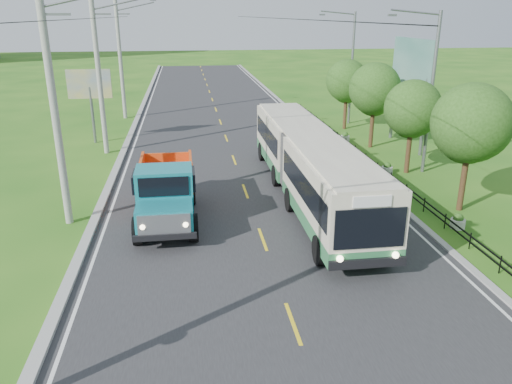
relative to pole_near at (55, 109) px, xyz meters
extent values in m
plane|color=#235F16|center=(8.26, -9.00, -5.09)|extent=(240.00, 240.00, 0.00)
cube|color=#28282B|center=(8.26, 11.00, -5.08)|extent=(14.00, 120.00, 0.02)
cube|color=#9E9E99|center=(1.06, 11.00, -5.02)|extent=(0.40, 120.00, 0.15)
cube|color=#9E9E99|center=(15.41, 11.00, -5.04)|extent=(0.30, 120.00, 0.10)
cube|color=silver|center=(1.61, 11.00, -5.07)|extent=(0.12, 120.00, 0.00)
cube|color=silver|center=(14.91, 11.00, -5.07)|extent=(0.12, 120.00, 0.00)
cube|color=yellow|center=(8.26, -9.00, -5.07)|extent=(0.12, 2.20, 0.00)
cube|color=black|center=(16.26, 5.00, -4.79)|extent=(0.04, 40.00, 0.60)
cylinder|color=gray|center=(-0.04, 0.00, -0.09)|extent=(0.32, 0.32, 10.00)
cube|color=slate|center=(0.46, 0.00, 3.71)|extent=(1.20, 0.10, 0.10)
cylinder|color=gray|center=(-0.04, 12.00, -0.09)|extent=(0.32, 0.32, 10.00)
cube|color=slate|center=(0.46, 12.00, 3.71)|extent=(1.20, 0.10, 0.10)
cylinder|color=gray|center=(-0.04, 24.00, -0.09)|extent=(0.32, 0.32, 10.00)
cube|color=slate|center=(0.46, 24.00, 3.71)|extent=(1.20, 0.10, 0.10)
cube|color=slate|center=(3.06, 24.00, 4.81)|extent=(0.50, 0.18, 0.12)
cylinder|color=#382314|center=(18.06, -1.00, -3.41)|extent=(0.28, 0.28, 3.36)
sphere|color=#224814|center=(18.06, -1.00, -0.89)|extent=(3.60, 3.60, 3.60)
sphere|color=#224814|center=(18.26, -0.50, -1.61)|extent=(2.64, 2.64, 2.64)
cylinder|color=#382314|center=(18.06, 5.00, -3.58)|extent=(0.28, 0.28, 3.02)
sphere|color=#224814|center=(18.06, 5.00, -1.31)|extent=(3.24, 3.24, 3.24)
sphere|color=#224814|center=(18.26, 5.50, -1.96)|extent=(2.38, 2.38, 2.38)
cylinder|color=#382314|center=(18.06, 11.00, -3.47)|extent=(0.28, 0.28, 3.25)
sphere|color=#224814|center=(18.06, 11.00, -1.03)|extent=(3.48, 3.48, 3.48)
sphere|color=#224814|center=(18.26, 11.50, -1.73)|extent=(2.55, 2.55, 2.55)
cylinder|color=#382314|center=(18.06, 17.00, -3.55)|extent=(0.28, 0.28, 3.08)
sphere|color=#224814|center=(18.06, 17.00, -1.24)|extent=(3.30, 3.30, 3.30)
sphere|color=#224814|center=(18.26, 17.50, -1.90)|extent=(2.42, 2.42, 2.42)
cylinder|color=slate|center=(19.06, 5.00, -0.59)|extent=(0.20, 0.20, 9.00)
cylinder|color=slate|center=(17.66, 5.00, 3.81)|extent=(2.80, 0.10, 0.34)
cube|color=slate|center=(16.36, 5.00, 3.66)|extent=(0.45, 0.16, 0.12)
cylinder|color=slate|center=(19.06, 19.00, -0.59)|extent=(0.20, 0.20, 9.00)
cylinder|color=slate|center=(17.66, 19.00, 3.81)|extent=(2.80, 0.10, 0.34)
cube|color=slate|center=(16.36, 19.00, 3.66)|extent=(0.45, 0.16, 0.12)
cylinder|color=silver|center=(16.86, -3.00, -4.89)|extent=(0.64, 0.64, 0.40)
sphere|color=#224814|center=(16.86, -3.00, -4.64)|extent=(0.44, 0.44, 0.44)
cylinder|color=silver|center=(16.86, 5.00, -4.89)|extent=(0.64, 0.64, 0.40)
sphere|color=#224814|center=(16.86, 5.00, -4.64)|extent=(0.44, 0.44, 0.44)
cylinder|color=silver|center=(16.86, 13.00, -4.89)|extent=(0.64, 0.64, 0.40)
sphere|color=#224814|center=(16.86, 13.00, -4.64)|extent=(0.44, 0.44, 0.44)
cylinder|color=slate|center=(-1.24, 15.00, -3.09)|extent=(0.20, 0.20, 4.00)
cube|color=yellow|center=(-1.24, 15.00, -0.89)|extent=(3.00, 0.15, 2.00)
cylinder|color=slate|center=(20.56, 8.50, -2.59)|extent=(0.24, 0.24, 5.00)
cylinder|color=slate|center=(20.56, 13.50, -2.59)|extent=(0.24, 0.24, 5.00)
cube|color=#144C47|center=(20.56, 11.00, 0.71)|extent=(0.20, 6.00, 3.00)
cube|color=#2E7342|center=(11.28, -2.82, -4.22)|extent=(2.75, 8.24, 0.60)
cube|color=beige|center=(11.28, -2.82, -2.86)|extent=(2.75, 8.24, 2.12)
cube|color=black|center=(11.28, -2.82, -2.85)|extent=(2.79, 7.58, 1.04)
cube|color=#2E7342|center=(11.28, 6.24, -4.22)|extent=(2.75, 7.69, 0.60)
cube|color=beige|center=(11.28, 6.24, -2.86)|extent=(2.75, 7.69, 2.12)
cube|color=black|center=(11.28, 6.24, -2.85)|extent=(2.79, 7.03, 1.04)
cube|color=#4C4C4C|center=(11.28, 1.85, -3.16)|extent=(2.58, 1.10, 2.61)
cube|color=black|center=(11.28, -6.96, -3.04)|extent=(2.47, 0.07, 1.43)
cylinder|color=black|center=(10.04, -5.40, -4.52)|extent=(0.35, 1.14, 1.14)
cylinder|color=black|center=(12.52, -5.40, -4.52)|extent=(0.35, 1.14, 1.14)
cylinder|color=black|center=(10.04, -0.02, -4.52)|extent=(0.35, 1.14, 1.14)
cylinder|color=black|center=(12.52, -0.02, -4.52)|extent=(0.35, 1.14, 1.14)
cylinder|color=black|center=(10.04, 3.72, -4.52)|extent=(0.35, 1.14, 1.14)
cylinder|color=black|center=(12.52, 3.72, -4.52)|extent=(0.35, 1.14, 1.14)
cylinder|color=black|center=(10.04, 8.77, -4.52)|extent=(0.35, 1.14, 1.14)
cylinder|color=black|center=(12.52, 8.77, -4.52)|extent=(0.35, 1.14, 1.14)
cube|color=teal|center=(4.33, -2.91, -3.93)|extent=(2.24, 1.49, 1.06)
cube|color=teal|center=(4.32, -1.31, -3.39)|extent=(2.34, 1.71, 2.13)
cube|color=black|center=(4.32, -1.31, -2.86)|extent=(2.58, 1.39, 0.74)
cube|color=black|center=(4.32, -0.46, -4.40)|extent=(1.08, 6.38, 0.27)
cube|color=#E34115|center=(4.31, 1.35, -3.34)|extent=(2.45, 3.20, 1.38)
cylinder|color=black|center=(3.21, -2.70, -4.51)|extent=(0.38, 1.17, 1.17)
cylinder|color=black|center=(5.44, -2.69, -4.51)|extent=(0.38, 1.17, 1.17)
cylinder|color=black|center=(3.20, 1.55, -4.51)|extent=(0.38, 1.17, 1.17)
cylinder|color=black|center=(5.43, 1.56, -4.51)|extent=(0.38, 1.17, 1.17)
camera|label=1|loc=(5.36, -21.55, 3.73)|focal=35.00mm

